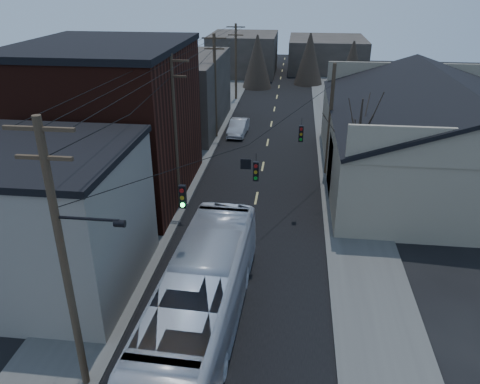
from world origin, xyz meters
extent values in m
cube|color=black|center=(0.00, 30.00, 0.01)|extent=(9.00, 110.00, 0.02)
cube|color=#474744|center=(-6.50, 30.00, 0.06)|extent=(4.00, 110.00, 0.12)
cube|color=#474744|center=(6.50, 30.00, 0.06)|extent=(4.00, 110.00, 0.12)
cube|color=gray|center=(-9.00, 9.00, 3.50)|extent=(8.00, 8.00, 7.00)
cube|color=black|center=(-10.00, 20.00, 5.00)|extent=(10.00, 12.00, 10.00)
cube|color=#302C26|center=(-9.50, 36.00, 3.50)|extent=(9.00, 14.00, 7.00)
cube|color=#80725D|center=(13.00, 25.00, 2.50)|extent=(16.00, 20.00, 5.00)
cube|color=black|center=(9.00, 25.00, 6.30)|extent=(8.16, 20.60, 2.86)
cube|color=#302C26|center=(-6.00, 65.00, 3.00)|extent=(10.00, 12.00, 6.00)
cube|color=#302C26|center=(7.00, 70.00, 2.50)|extent=(12.00, 14.00, 5.00)
cone|color=black|center=(6.50, 20.00, 3.60)|extent=(0.40, 0.40, 7.20)
cylinder|color=#382B1E|center=(-5.00, 3.00, 5.25)|extent=(0.28, 0.28, 10.50)
cube|color=#382B1E|center=(-5.00, 3.00, 10.10)|extent=(2.20, 0.12, 0.12)
cylinder|color=#382B1E|center=(-5.00, 18.00, 5.00)|extent=(0.28, 0.28, 10.00)
cube|color=#382B1E|center=(-5.00, 18.00, 9.60)|extent=(2.20, 0.12, 0.12)
cylinder|color=#382B1E|center=(-5.00, 33.00, 4.75)|extent=(0.28, 0.28, 9.50)
cube|color=#382B1E|center=(-5.00, 33.00, 9.10)|extent=(2.20, 0.12, 0.12)
cylinder|color=#382B1E|center=(-5.00, 48.00, 4.50)|extent=(0.28, 0.28, 9.00)
cube|color=#382B1E|center=(-5.00, 48.00, 8.60)|extent=(2.20, 0.12, 0.12)
cylinder|color=#382B1E|center=(5.00, 25.00, 4.25)|extent=(0.28, 0.28, 8.50)
cube|color=black|center=(-2.00, 7.50, 5.95)|extent=(0.28, 0.20, 1.00)
cube|color=black|center=(0.60, 12.00, 5.35)|extent=(0.28, 0.20, 1.00)
cube|color=black|center=(2.80, 18.00, 5.45)|extent=(0.28, 0.20, 1.00)
imported|color=silver|center=(-1.15, 6.42, 1.78)|extent=(3.45, 12.86, 3.55)
imported|color=#AEAFB6|center=(-3.00, 34.07, 0.73)|extent=(1.78, 4.53, 1.47)
camera|label=1|loc=(2.36, -9.27, 14.15)|focal=35.00mm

